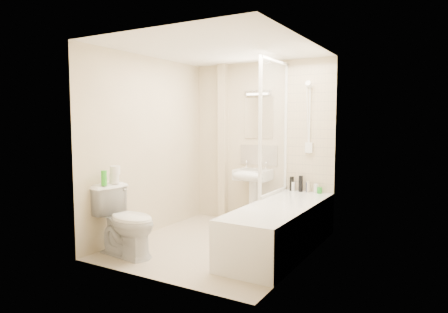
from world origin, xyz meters
The scene contains 26 objects.
floor centered at (0.00, 0.00, 0.00)m, with size 2.50×2.50×0.00m, color beige.
wall_back centered at (0.00, 1.25, 1.20)m, with size 2.20×0.02×2.40m, color beige.
wall_left centered at (-1.10, 0.00, 1.20)m, with size 0.02×2.50×2.40m, color beige.
wall_right centered at (1.10, 0.00, 1.20)m, with size 0.02×2.50×2.40m, color beige.
ceiling centered at (0.00, 0.00, 2.40)m, with size 2.20×2.50×0.02m, color white.
tile_back centered at (0.75, 1.24, 1.42)m, with size 0.70×0.01×1.75m, color beige.
tile_right centered at (1.09, 0.20, 1.42)m, with size 0.01×2.10×1.75m, color beige.
pipe_boxing centered at (-0.62, 1.19, 1.20)m, with size 0.12×0.12×2.40m, color beige.
splashback centered at (-0.03, 1.24, 1.03)m, with size 0.60×0.01×0.30m, color beige.
mirror centered at (-0.03, 1.24, 1.58)m, with size 0.46×0.01×0.60m, color white.
strip_light centered at (-0.03, 1.22, 1.95)m, with size 0.42×0.07×0.07m, color silver.
bathtub centered at (0.75, 0.20, 0.29)m, with size 0.70×2.10×0.55m.
shower_screen centered at (0.40, 0.80, 1.45)m, with size 0.04×0.92×1.80m.
shower_fixture centered at (0.75, 1.19, 1.55)m, with size 0.10×0.16×0.99m.
pedestal_sink centered at (-0.03, 1.01, 0.66)m, with size 0.49×0.46×0.95m.
bottle_black_a centered at (0.52, 1.16, 0.65)m, with size 0.06×0.06×0.20m, color black.
bottle_white_a centered at (0.54, 1.16, 0.62)m, with size 0.06×0.06×0.13m, color white.
bottle_black_b centered at (0.66, 1.16, 0.66)m, with size 0.06×0.06×0.23m, color black.
bottle_blue centered at (0.76, 1.16, 0.62)m, with size 0.05×0.05×0.14m, color #121A51.
bottle_cream centered at (0.77, 1.16, 0.63)m, with size 0.05×0.05×0.15m, color beige.
bottle_white_b centered at (0.88, 1.16, 0.61)m, with size 0.06×0.06×0.13m, color white.
bottle_green centered at (0.93, 1.16, 0.59)m, with size 0.07×0.07×0.09m, color green.
toilet centered at (-0.72, -0.85, 0.40)m, with size 0.84×0.54×0.81m, color white.
toilet_roll_lower centered at (-0.96, -0.78, 0.86)m, with size 0.11×0.11×0.11m, color white.
toilet_roll_upper centered at (-0.93, -0.79, 0.97)m, with size 0.12×0.12×0.10m, color white.
green_bottle centered at (-0.96, -0.93, 0.89)m, with size 0.06×0.06×0.17m, color green.
Camera 1 is at (2.48, -4.17, 1.55)m, focal length 32.00 mm.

